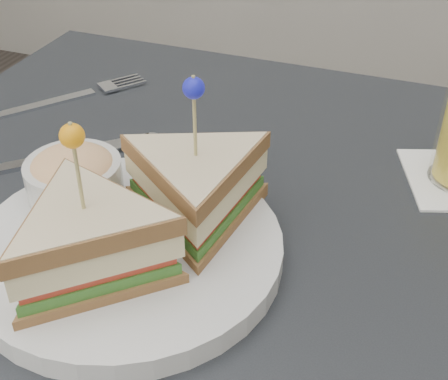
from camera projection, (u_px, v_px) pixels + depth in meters
table at (211, 299)px, 0.61m from camera, size 0.80×0.80×0.75m
plate_meal at (134, 217)px, 0.52m from camera, size 0.32×0.32×0.16m
cutlery_fork at (79, 95)px, 0.79m from camera, size 0.14×0.17×0.01m
cutlery_knife at (62, 156)px, 0.67m from camera, size 0.16×0.15×0.01m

